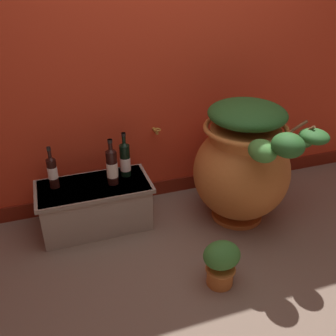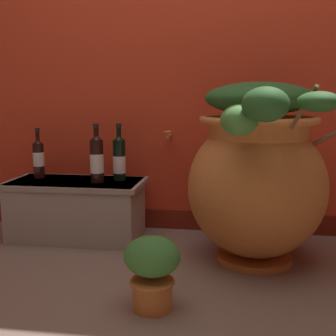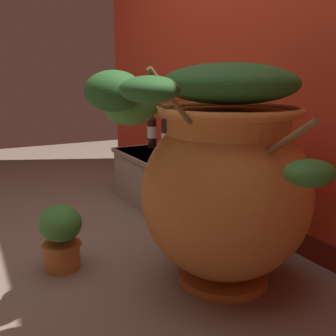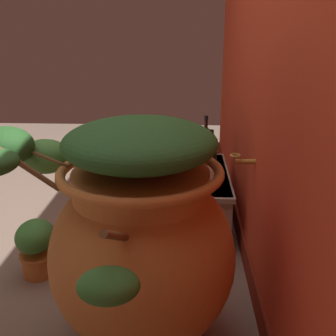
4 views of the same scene
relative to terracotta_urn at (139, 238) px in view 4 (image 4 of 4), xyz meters
name	(u,v)px [view 4 (image 4 of 4)]	position (x,y,z in m)	size (l,w,h in m)	color
ground_plane	(42,275)	(-0.43, -0.58, -0.48)	(7.00, 7.00, 0.00)	#7A6656
back_wall	(296,15)	(-0.43, 0.62, 0.81)	(4.40, 0.33, 2.60)	red
terracotta_urn	(139,238)	(0.00, 0.00, 0.00)	(0.90, 0.95, 0.94)	#C17033
stone_ledge	(196,196)	(-1.08, 0.25, -0.29)	(0.83, 0.42, 0.36)	#9E9384
wine_bottle_left	(205,142)	(-1.34, 0.31, 0.01)	(0.07, 0.07, 0.32)	black
wine_bottle_middle	(194,158)	(-0.93, 0.23, 0.03)	(0.08, 0.08, 0.35)	black
wine_bottle_right	(210,166)	(-0.82, 0.31, 0.02)	(0.08, 0.08, 0.35)	black
potted_shrub	(36,245)	(-0.44, -0.60, -0.31)	(0.23, 0.20, 0.31)	#C17033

